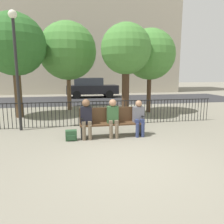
% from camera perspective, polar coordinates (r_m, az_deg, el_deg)
% --- Properties ---
extents(ground_plane, '(80.00, 80.00, 0.00)m').
position_cam_1_polar(ground_plane, '(5.03, 4.83, -13.42)').
color(ground_plane, gray).
extents(park_bench, '(2.03, 0.45, 0.92)m').
position_cam_1_polar(park_bench, '(6.99, -0.13, -2.29)').
color(park_bench, '#4C331E').
rests_on(park_bench, ground).
extents(seated_person_0, '(0.34, 0.39, 1.23)m').
position_cam_1_polar(seated_person_0, '(6.72, -6.73, -1.15)').
color(seated_person_0, brown).
rests_on(seated_person_0, ground).
extents(seated_person_1, '(0.34, 0.39, 1.21)m').
position_cam_1_polar(seated_person_1, '(6.83, 0.23, -1.01)').
color(seated_person_1, brown).
rests_on(seated_person_1, ground).
extents(seated_person_2, '(0.34, 0.39, 1.15)m').
position_cam_1_polar(seated_person_2, '(7.04, 7.00, -1.05)').
color(seated_person_2, navy).
rests_on(seated_person_2, ground).
extents(backpack, '(0.34, 0.26, 0.31)m').
position_cam_1_polar(backpack, '(6.74, -10.61, -6.03)').
color(backpack, '#284C2D').
rests_on(backpack, ground).
extents(fence_railing, '(9.01, 0.03, 0.95)m').
position_cam_1_polar(fence_railing, '(8.50, -2.20, 0.33)').
color(fence_railing, black).
rests_on(fence_railing, ground).
extents(tree_0, '(3.07, 3.07, 4.70)m').
position_cam_1_polar(tree_0, '(12.29, -11.51, 15.31)').
color(tree_0, brown).
rests_on(tree_0, ground).
extents(tree_1, '(2.24, 2.24, 4.18)m').
position_cam_1_polar(tree_1, '(10.02, 3.66, 15.89)').
color(tree_1, '#422D1E').
rests_on(tree_1, ground).
extents(tree_2, '(2.71, 2.71, 4.59)m').
position_cam_1_polar(tree_2, '(10.83, -24.13, 15.68)').
color(tree_2, '#4C3823').
rests_on(tree_2, ground).
extents(tree_3, '(2.52, 2.52, 4.18)m').
position_cam_1_polar(tree_3, '(11.43, 9.88, 14.54)').
color(tree_3, '#422D1E').
rests_on(tree_3, ground).
extents(lamp_post, '(0.28, 0.28, 4.03)m').
position_cam_1_polar(lamp_post, '(8.23, -23.89, 13.66)').
color(lamp_post, black).
rests_on(lamp_post, ground).
extents(street_surface, '(24.00, 6.00, 0.01)m').
position_cam_1_polar(street_surface, '(16.60, -6.38, 3.15)').
color(street_surface, '#2B2B2D').
rests_on(street_surface, ground).
extents(parked_car_0, '(4.20, 1.94, 1.62)m').
position_cam_1_polar(parked_car_0, '(18.30, -5.50, 6.45)').
color(parked_car_0, black).
rests_on(parked_car_0, ground).
extents(building_facade, '(20.00, 6.00, 18.57)m').
position_cam_1_polar(building_facade, '(25.53, -8.43, 26.61)').
color(building_facade, '#B2A893').
rests_on(building_facade, ground).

